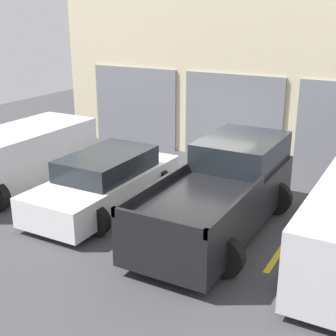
# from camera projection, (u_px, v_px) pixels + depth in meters

# --- Properties ---
(ground_plane) EXTENTS (28.00, 28.00, 0.00)m
(ground_plane) POSITION_uv_depth(u_px,v_px,m) (197.00, 189.00, 12.73)
(ground_plane) COLOR #3D3D3F
(shophouse_building) EXTENTS (13.33, 0.68, 5.92)m
(shophouse_building) POSITION_uv_depth(u_px,v_px,m) (244.00, 69.00, 14.52)
(shophouse_building) COLOR beige
(shophouse_building) RESTS_ON ground
(pickup_truck) EXTENTS (2.44, 5.14, 1.82)m
(pickup_truck) POSITION_uv_depth(u_px,v_px,m) (222.00, 192.00, 10.25)
(pickup_truck) COLOR black
(pickup_truck) RESTS_ON ground
(sedan_white) EXTENTS (2.17, 4.44, 1.35)m
(sedan_white) POSITION_uv_depth(u_px,v_px,m) (106.00, 182.00, 11.49)
(sedan_white) COLOR white
(sedan_white) RESTS_ON ground
(van_right) EXTENTS (2.34, 4.73, 1.55)m
(van_right) POSITION_uv_depth(u_px,v_px,m) (17.00, 156.00, 12.77)
(van_right) COLOR silver
(van_right) RESTS_ON ground
(parking_stripe_left) EXTENTS (0.12, 2.20, 0.01)m
(parking_stripe_left) POSITION_uv_depth(u_px,v_px,m) (61.00, 195.00, 12.35)
(parking_stripe_left) COLOR gold
(parking_stripe_left) RESTS_ON ground
(parking_stripe_centre) EXTENTS (0.12, 2.20, 0.01)m
(parking_stripe_centre) POSITION_uv_depth(u_px,v_px,m) (158.00, 218.00, 10.99)
(parking_stripe_centre) COLOR gold
(parking_stripe_centre) RESTS_ON ground
(parking_stripe_right) EXTENTS (0.12, 2.20, 0.01)m
(parking_stripe_right) POSITION_uv_depth(u_px,v_px,m) (282.00, 248.00, 9.62)
(parking_stripe_right) COLOR gold
(parking_stripe_right) RESTS_ON ground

